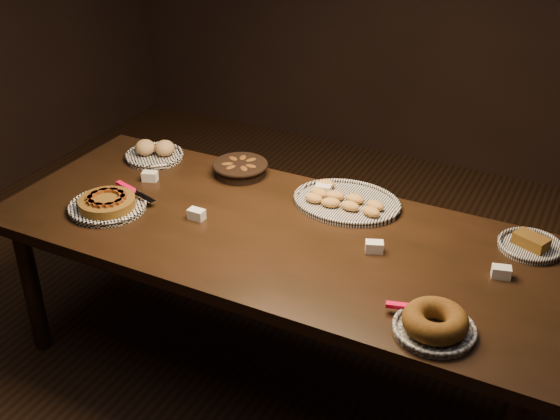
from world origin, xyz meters
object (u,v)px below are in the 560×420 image
at_px(buffet_table, 276,245).
at_px(apple_tart_plate, 108,204).
at_px(bundt_cake_plate, 435,323).
at_px(madeleine_platter, 345,201).

distance_m(buffet_table, apple_tart_plate, 0.76).
bearing_deg(apple_tart_plate, bundt_cake_plate, -19.09).
bearing_deg(bundt_cake_plate, buffet_table, 143.75).
relative_size(apple_tart_plate, madeleine_platter, 0.74).
bearing_deg(madeleine_platter, buffet_table, -116.86).
relative_size(buffet_table, bundt_cake_plate, 7.33).
xyz_separation_m(buffet_table, apple_tart_plate, (-0.74, -0.17, 0.10)).
relative_size(buffet_table, apple_tart_plate, 6.69).
distance_m(madeleine_platter, bundt_cake_plate, 0.90).
bearing_deg(buffet_table, bundt_cake_plate, -23.90).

